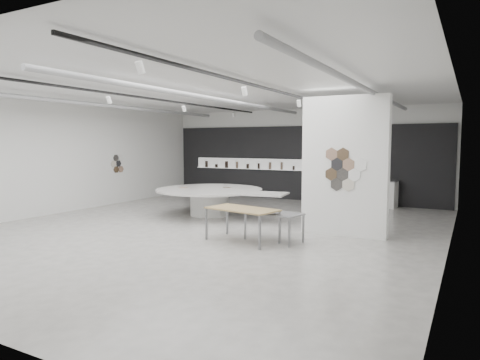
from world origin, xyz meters
The scene contains 7 objects.
room centered at (-0.09, 0.00, 2.07)m, with size 12.02×14.02×3.82m.
back_wall_display centered at (-0.08, 6.93, 1.54)m, with size 11.80×0.27×3.10m.
partition_column centered at (3.50, 1.00, 1.80)m, with size 2.20×0.38×3.60m.
display_island centered at (-1.16, 1.90, 0.58)m, with size 4.80×3.94×0.90m.
sample_table_wood centered at (1.53, -0.92, 0.76)m, with size 1.88×1.19×0.82m.
sample_table_stone centered at (2.18, -0.49, 0.65)m, with size 1.49×0.94×0.71m.
kitchen_counter centered at (3.11, 6.54, 0.51)m, with size 1.85×0.86×1.41m.
Camera 1 is at (6.39, -9.96, 2.41)m, focal length 32.00 mm.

